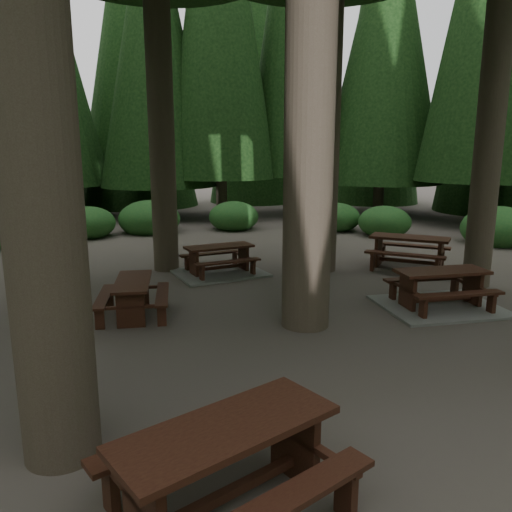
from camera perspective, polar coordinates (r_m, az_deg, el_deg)
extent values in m
plane|color=#4C443E|center=(8.71, 0.91, -8.67)|extent=(80.00, 80.00, 0.00)
cube|color=gray|center=(10.62, 20.21, -5.42)|extent=(2.29, 1.89, 0.05)
cube|color=#351610|center=(10.44, 20.49, -1.66)|extent=(1.78, 0.70, 0.06)
cube|color=#351610|center=(11.00, 18.74, -2.46)|extent=(1.78, 0.26, 0.05)
cube|color=#351610|center=(10.04, 22.17, -4.09)|extent=(1.78, 0.26, 0.05)
cube|color=#351610|center=(10.18, 16.93, -4.01)|extent=(0.08, 0.54, 0.71)
cube|color=#351610|center=(10.16, 16.95, -3.69)|extent=(0.09, 1.44, 0.06)
cube|color=#351610|center=(10.93, 23.51, -3.41)|extent=(0.08, 0.54, 0.71)
cube|color=#351610|center=(10.91, 23.53, -3.11)|extent=(0.09, 1.44, 0.06)
cube|color=#351610|center=(10.58, 20.27, -4.63)|extent=(1.48, 0.09, 0.08)
cube|color=#351610|center=(9.60, -13.91, -2.86)|extent=(0.70, 1.63, 0.05)
cube|color=#351610|center=(9.73, -16.98, -4.47)|extent=(0.30, 1.61, 0.04)
cube|color=#351610|center=(9.64, -10.66, -4.31)|extent=(0.30, 1.61, 0.04)
cube|color=#351610|center=(9.08, -14.14, -6.02)|extent=(0.49, 0.10, 0.64)
cube|color=#351610|center=(9.07, -14.15, -5.70)|extent=(1.29, 0.13, 0.05)
cube|color=#351610|center=(10.31, -13.52, -3.82)|extent=(0.49, 0.10, 0.64)
cube|color=#351610|center=(10.29, -13.54, -3.53)|extent=(1.29, 0.13, 0.05)
cube|color=#351610|center=(9.74, -13.76, -5.75)|extent=(0.14, 1.34, 0.07)
cube|color=gray|center=(12.66, -4.19, -1.92)|extent=(2.52, 2.25, 0.05)
cube|color=#351610|center=(12.51, -4.24, 1.07)|extent=(1.79, 1.05, 0.06)
cube|color=#351610|center=(13.08, -5.14, 0.29)|extent=(1.68, 0.64, 0.05)
cube|color=#351610|center=(12.07, -3.23, -0.69)|extent=(1.68, 0.64, 0.05)
cube|color=#351610|center=(12.36, -7.10, -0.85)|extent=(0.20, 0.52, 0.67)
cube|color=#351610|center=(12.35, -7.11, -0.60)|extent=(0.41, 1.33, 0.06)
cube|color=#351610|center=(12.85, -1.44, -0.26)|extent=(0.20, 0.52, 0.67)
cube|color=#351610|center=(12.84, -1.44, -0.02)|extent=(0.41, 1.33, 0.06)
cube|color=#351610|center=(12.63, -4.20, -1.30)|extent=(1.37, 0.42, 0.07)
cube|color=#351610|center=(13.64, 17.14, 2.00)|extent=(2.03, 1.81, 0.07)
cube|color=#351610|center=(14.34, 17.46, 1.12)|extent=(1.73, 1.42, 0.05)
cube|color=#351610|center=(13.06, 16.61, 0.14)|extent=(1.73, 1.42, 0.05)
cube|color=#351610|center=(13.85, 13.81, 0.54)|extent=(0.44, 0.53, 0.79)
cube|color=#351610|center=(13.84, 13.82, 0.81)|extent=(1.03, 1.32, 0.07)
cube|color=#351610|center=(13.63, 20.30, -0.05)|extent=(0.44, 0.53, 0.79)
cube|color=#351610|center=(13.62, 20.32, 0.22)|extent=(1.03, 1.32, 0.07)
cube|color=#351610|center=(13.76, 16.98, -0.56)|extent=(1.36, 1.07, 0.09)
cube|color=#351610|center=(4.41, -3.32, -19.08)|extent=(2.08, 1.55, 0.06)
cube|color=#351610|center=(5.04, -7.79, -19.11)|extent=(1.86, 1.12, 0.05)
cube|color=#351610|center=(4.17, 2.50, -26.52)|extent=(1.86, 1.12, 0.05)
cube|color=#351610|center=(4.29, -12.73, -26.14)|extent=(0.79, 1.44, 0.06)
cube|color=#351610|center=(5.05, 4.43, -20.29)|extent=(0.35, 0.57, 0.78)
cube|color=#351610|center=(5.01, 4.45, -19.66)|extent=(0.79, 1.44, 0.06)
cube|color=#351610|center=(4.76, -3.22, -25.44)|extent=(1.48, 0.81, 0.09)
ellipsoid|color=#216126|center=(18.45, 25.96, 2.51)|extent=(2.42, 2.42, 1.49)
ellipsoid|color=#216126|center=(18.75, 14.46, 3.49)|extent=(1.90, 1.90, 1.17)
ellipsoid|color=#216126|center=(19.58, 9.15, 4.07)|extent=(1.84, 1.84, 1.13)
ellipsoid|color=#216126|center=(19.63, -2.57, 4.23)|extent=(1.95, 1.95, 1.20)
ellipsoid|color=#216126|center=(19.34, -12.07, 3.86)|extent=(2.31, 2.31, 1.42)
ellipsoid|color=#216126|center=(18.84, -18.65, 3.28)|extent=(1.93, 1.93, 1.19)
cone|color=black|center=(25.34, 14.72, 23.47)|extent=(5.73, 5.73, 13.48)
cone|color=black|center=(23.80, -11.63, 23.52)|extent=(5.17, 5.17, 12.91)
cone|color=black|center=(25.62, -24.17, 22.42)|extent=(5.82, 5.82, 13.26)
cone|color=black|center=(31.16, 13.98, 23.68)|extent=(5.26, 5.26, 19.02)
cone|color=black|center=(30.56, -0.18, 21.50)|extent=(5.34, 5.34, 16.14)
cone|color=black|center=(29.31, -14.01, 22.28)|extent=(6.57, 6.57, 16.86)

